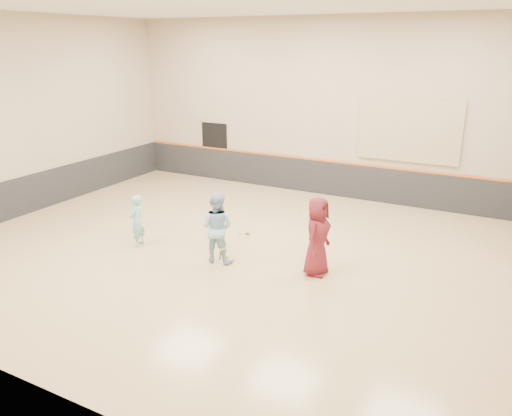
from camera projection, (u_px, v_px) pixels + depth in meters
The scene contains 14 objects.
room at pixel (239, 224), 12.51m from camera, with size 15.04×12.04×6.22m.
wainscot_back at pixel (323, 178), 17.59m from camera, with size 14.90×0.04×1.20m, color #232326.
wainscot_left at pixel (36, 192), 15.89m from camera, with size 0.04×11.90×1.20m, color #232326.
accent_stripe at pixel (324, 161), 17.39m from camera, with size 14.90×0.03×0.06m, color #D85914.
acoustic_panel at pixel (409, 130), 15.73m from camera, with size 3.20×0.08×2.00m, color tan.
doorway at pixel (215, 151), 19.43m from camera, with size 1.10×0.05×2.20m, color black.
girl at pixel (137, 221), 13.07m from camera, with size 0.51×0.33×1.39m, color #72C6C2.
instructor at pixel (217, 227), 12.07m from camera, with size 0.86×0.67×1.76m, color #8FB9DD.
young_man at pixel (317, 236), 11.39m from camera, with size 0.91×0.59×1.86m, color maroon.
held_racket at pixel (222, 245), 11.88m from camera, with size 0.41×0.41×0.49m, color #C3D12E, non-canonical shape.
spare_racket at pixel (244, 230), 14.10m from camera, with size 0.66×0.66×0.17m, color #A1C32A, non-canonical shape.
ball_under_racket at pixel (228, 257), 12.46m from camera, with size 0.07×0.07×0.07m, color #B3CD2F.
ball_in_hand at pixel (325, 230), 11.19m from camera, with size 0.07×0.07×0.07m, color #C1DB33.
ball_beside_spare at pixel (300, 209), 16.08m from camera, with size 0.07×0.07×0.07m, color gold.
Camera 1 is at (5.86, -10.19, 5.14)m, focal length 35.00 mm.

